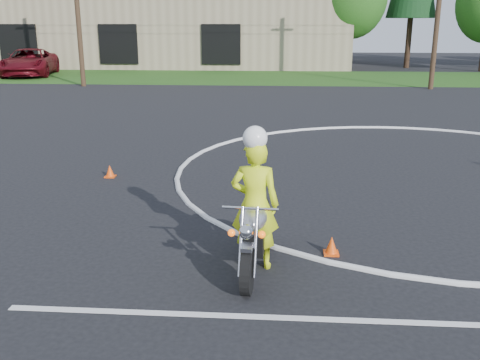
{
  "coord_description": "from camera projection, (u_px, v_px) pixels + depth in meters",
  "views": [
    {
      "loc": [
        -3.56,
        -9.99,
        3.58
      ],
      "look_at": [
        -4.15,
        -1.6,
        1.1
      ],
      "focal_mm": 40.0,
      "sensor_mm": 36.0,
      "label": 1
    }
  ],
  "objects": [
    {
      "name": "ground",
      "position": [
        460.0,
        216.0,
        10.33
      ],
      "size": [
        120.0,
        120.0,
        0.0
      ],
      "primitive_type": "plane",
      "color": "black",
      "rests_on": "ground"
    },
    {
      "name": "primary_motorcycle",
      "position": [
        254.0,
        234.0,
        7.91
      ],
      "size": [
        0.78,
        2.24,
        1.18
      ],
      "rotation": [
        0.0,
        0.0,
        -0.08
      ],
      "color": "black",
      "rests_on": "ground"
    },
    {
      "name": "warehouse",
      "position": [
        121.0,
        16.0,
        48.65
      ],
      "size": [
        41.0,
        17.0,
        8.3
      ],
      "color": "tan",
      "rests_on": "ground"
    },
    {
      "name": "rider_primary_grp",
      "position": [
        255.0,
        201.0,
        7.91
      ],
      "size": [
        0.76,
        0.53,
        2.18
      ],
      "rotation": [
        0.0,
        0.0,
        -0.08
      ],
      "color": "#DEF71A",
      "rests_on": "ground"
    },
    {
      "name": "grass_strip",
      "position": [
        331.0,
        78.0,
        36.16
      ],
      "size": [
        120.0,
        10.0,
        0.02
      ],
      "primitive_type": "cube",
      "color": "#1E4714",
      "rests_on": "ground"
    },
    {
      "name": "pickup_grp",
      "position": [
        29.0,
        62.0,
        37.44
      ],
      "size": [
        4.48,
        7.19,
        1.86
      ],
      "rotation": [
        0.0,
        0.0,
        0.22
      ],
      "color": "#570913",
      "rests_on": "ground"
    }
  ]
}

